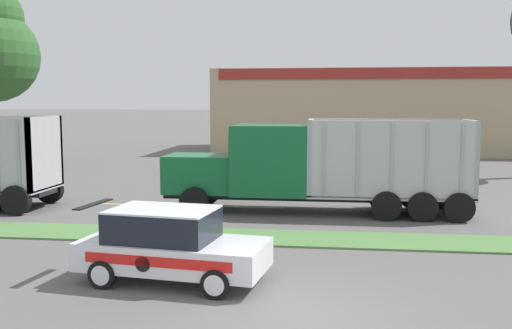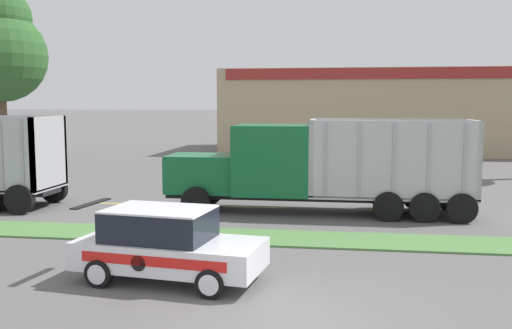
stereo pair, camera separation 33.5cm
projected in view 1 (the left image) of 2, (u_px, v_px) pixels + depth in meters
ground_plane at (300, 322)px, 10.45m from camera, size 600.00×600.00×0.00m
grass_verge at (310, 239)px, 16.70m from camera, size 120.00×1.99×0.06m
centre_line_3 at (119, 204)px, 22.59m from camera, size 2.40×0.14×0.01m
centre_line_4 at (253, 207)px, 21.92m from camera, size 2.40×0.14×0.01m
centre_line_5 at (397, 210)px, 21.25m from camera, size 2.40×0.14×0.01m
dump_truck_lead at (292, 168)px, 20.85m from camera, size 11.03×2.70×3.41m
rally_car at (170, 244)px, 12.80m from camera, size 4.38×2.38×1.68m
store_building_backdrop at (393, 111)px, 47.25m from camera, size 28.44×12.10×6.56m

